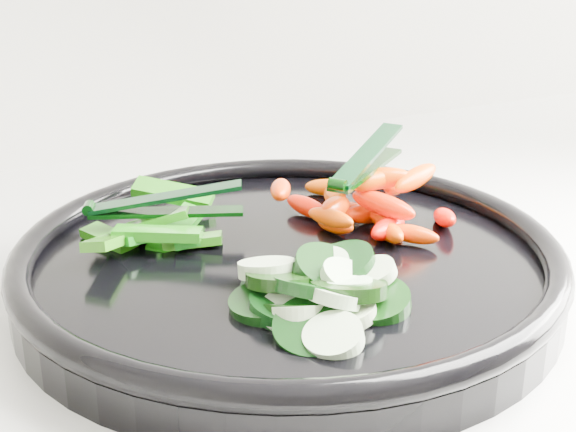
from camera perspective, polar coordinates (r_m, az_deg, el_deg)
name	(u,v)px	position (r m, az deg, el deg)	size (l,w,h in m)	color
veggie_tray	(288,263)	(0.55, 0.00, -3.35)	(0.46, 0.46, 0.04)	black
cucumber_pile	(313,294)	(0.48, 1.78, -5.54)	(0.12, 0.13, 0.04)	black
carrot_pile	(365,203)	(0.60, 5.49, 0.94)	(0.15, 0.16, 0.05)	#ED5400
pepper_pile	(157,227)	(0.59, -9.33, -0.78)	(0.13, 0.12, 0.03)	#09630F
tong_carrot	(365,163)	(0.59, 5.52, 3.79)	(0.10, 0.08, 0.02)	black
tong_pepper	(161,205)	(0.58, -9.02, 0.78)	(0.11, 0.06, 0.02)	black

